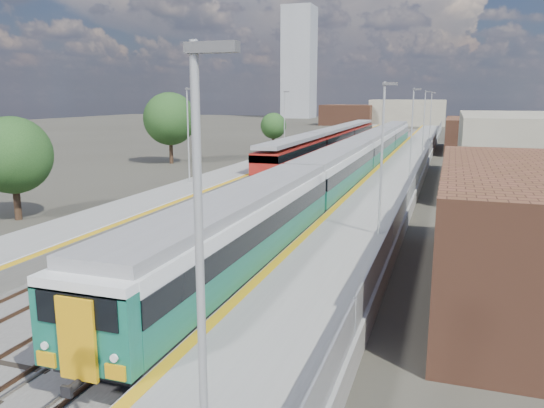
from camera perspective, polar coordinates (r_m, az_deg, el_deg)
The scene contains 11 objects.
ground at distance 55.67m, azimuth 8.33°, elevation 3.28°, with size 320.00×320.00×0.00m, color #47443A.
ballast_bed at distance 58.53m, azimuth 6.60°, elevation 3.75°, with size 10.50×155.00×0.06m, color #565451.
tracks at distance 60.03m, azimuth 7.50°, elevation 3.99°, with size 8.96×160.00×0.17m.
platform_right at distance 57.39m, azimuth 14.00°, elevation 3.84°, with size 4.70×155.00×8.52m.
platform_left at distance 60.22m, azimuth 0.25°, elevation 4.51°, with size 4.30×155.00×8.52m.
buildings at distance 145.57m, azimuth 7.73°, elevation 12.50°, with size 72.00×185.50×40.00m.
green_train at distance 51.32m, azimuth 9.26°, elevation 5.10°, with size 2.91×81.07×3.21m.
red_train at distance 73.01m, azimuth 6.52°, elevation 6.88°, with size 2.78×56.33×3.50m.
tree_a at distance 37.41m, azimuth -26.12°, elevation 4.72°, with size 4.90×4.90×6.64m.
tree_b at distance 63.98m, azimuth -10.93°, elevation 8.98°, with size 6.16×6.16×8.35m.
tree_c at distance 82.78m, azimuth 0.15°, elevation 8.41°, with size 3.99×3.99×5.41m.
Camera 1 is at (9.75, -4.26, 7.82)m, focal length 35.00 mm.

